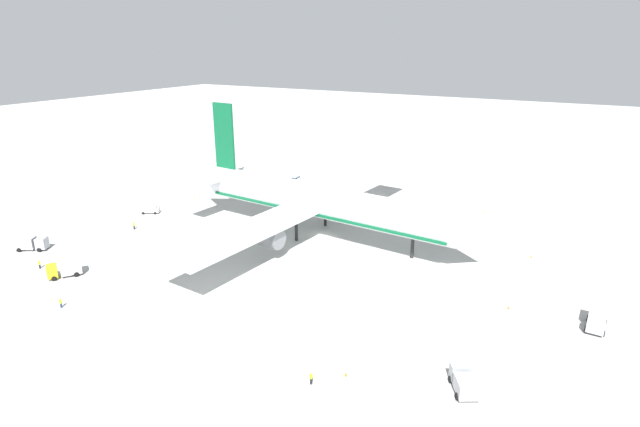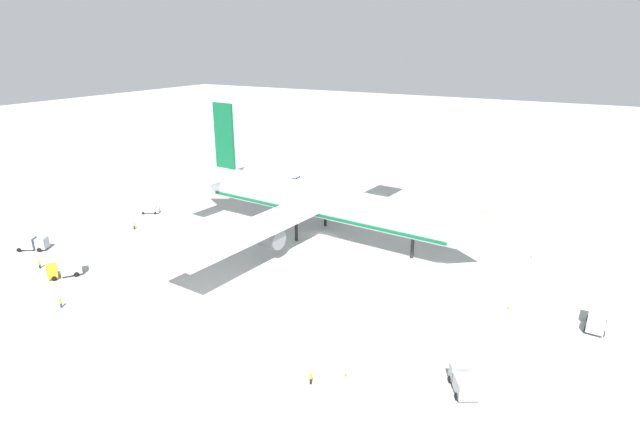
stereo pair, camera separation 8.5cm
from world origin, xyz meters
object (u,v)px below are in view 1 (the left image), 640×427
(baggage_cart_0, at_px, (296,176))
(service_van, at_px, (150,209))
(traffic_cone_2, at_px, (484,211))
(service_truck_3, at_px, (464,382))
(ground_worker_0, at_px, (61,303))
(ground_worker_3, at_px, (39,264))
(service_truck_2, at_px, (31,243))
(traffic_cone_4, at_px, (194,197))
(ground_worker_2, at_px, (311,378))
(traffic_cone_1, at_px, (508,307))
(service_truck_0, at_px, (65,268))
(traffic_cone_3, at_px, (346,374))
(airliner, at_px, (318,202))
(service_truck_1, at_px, (597,317))
(ground_worker_1, at_px, (134,226))
(traffic_cone_0, at_px, (531,256))

(baggage_cart_0, bearing_deg, service_van, -106.42)
(service_van, relative_size, traffic_cone_2, 8.79)
(service_truck_3, height_order, ground_worker_0, service_truck_3)
(service_van, bearing_deg, ground_worker_3, -79.14)
(service_truck_2, distance_m, traffic_cone_4, 43.91)
(ground_worker_2, xyz_separation_m, traffic_cone_4, (-67.62, 52.61, -0.60))
(service_van, bearing_deg, traffic_cone_1, -3.94)
(ground_worker_0, bearing_deg, service_truck_0, 141.32)
(traffic_cone_2, bearing_deg, traffic_cone_3, -90.97)
(service_truck_2, relative_size, traffic_cone_3, 12.08)
(service_truck_2, height_order, traffic_cone_1, service_truck_2)
(service_van, xyz_separation_m, traffic_cone_4, (0.92, 14.83, -0.76))
(ground_worker_0, bearing_deg, ground_worker_3, 156.36)
(service_truck_0, bearing_deg, service_truck_2, 165.91)
(airliner, bearing_deg, service_truck_1, -13.22)
(service_van, bearing_deg, service_truck_1, -3.07)
(service_truck_3, xyz_separation_m, traffic_cone_2, (-12.70, 71.16, -1.09))
(ground_worker_2, bearing_deg, traffic_cone_1, 59.97)
(service_truck_2, xyz_separation_m, ground_worker_2, (72.05, -8.94, -0.68))
(service_van, bearing_deg, service_truck_0, -67.47)
(service_truck_3, distance_m, traffic_cone_2, 72.29)
(service_truck_1, relative_size, service_truck_2, 0.86)
(ground_worker_1, relative_size, traffic_cone_2, 3.20)
(ground_worker_1, xyz_separation_m, traffic_cone_0, (81.82, 27.42, -0.62))
(traffic_cone_0, distance_m, traffic_cone_3, 53.94)
(service_truck_0, xyz_separation_m, service_truck_3, (71.87, 3.42, -0.23))
(ground_worker_0, height_order, ground_worker_2, ground_worker_2)
(service_van, bearing_deg, traffic_cone_2, 29.58)
(service_van, distance_m, ground_worker_0, 47.24)
(baggage_cart_0, relative_size, traffic_cone_3, 6.58)
(service_truck_0, xyz_separation_m, traffic_cone_2, (59.18, 74.58, -1.32))
(traffic_cone_0, distance_m, traffic_cone_2, 27.94)
(service_truck_0, xyz_separation_m, traffic_cone_0, (73.49, 50.59, -1.32))
(baggage_cart_0, height_order, traffic_cone_0, baggage_cart_0)
(ground_worker_1, bearing_deg, traffic_cone_0, 18.53)
(ground_worker_1, distance_m, traffic_cone_0, 86.30)
(traffic_cone_0, bearing_deg, ground_worker_0, -137.51)
(baggage_cart_0, bearing_deg, service_truck_1, -31.39)
(service_truck_2, distance_m, traffic_cone_2, 103.84)
(traffic_cone_3, bearing_deg, ground_worker_3, 179.36)
(airliner, distance_m, service_truck_3, 56.50)
(service_truck_3, bearing_deg, traffic_cone_4, 152.25)
(traffic_cone_3, bearing_deg, baggage_cart_0, 125.51)
(traffic_cone_1, bearing_deg, service_van, 176.06)
(baggage_cart_0, relative_size, ground_worker_3, 2.11)
(ground_worker_0, xyz_separation_m, traffic_cone_3, (48.15, 6.76, -0.60))
(ground_worker_3, relative_size, traffic_cone_2, 3.12)
(baggage_cart_0, xyz_separation_m, ground_worker_3, (-7.39, -80.36, 0.20))
(service_truck_2, distance_m, traffic_cone_1, 93.28)
(ground_worker_0, bearing_deg, ground_worker_1, 120.27)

